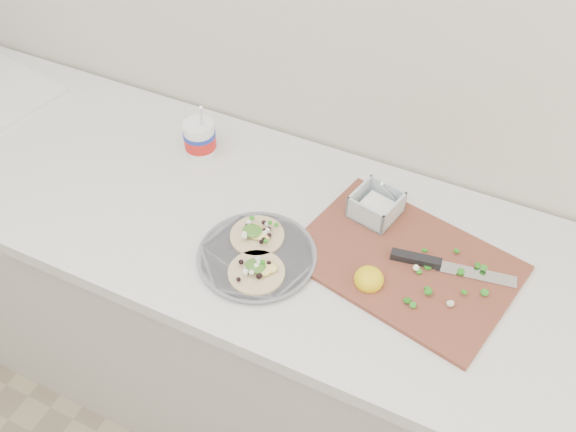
% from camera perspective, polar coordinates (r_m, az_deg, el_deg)
% --- Properties ---
extents(counter, '(2.44, 0.66, 0.90)m').
position_cam_1_polar(counter, '(1.96, -6.33, -7.56)').
color(counter, beige).
rests_on(counter, ground).
extents(taco_plate, '(0.27, 0.27, 0.04)m').
position_cam_1_polar(taco_plate, '(1.46, -2.79, -3.34)').
color(taco_plate, slate).
rests_on(taco_plate, counter).
extents(tub, '(0.09, 0.09, 0.19)m').
position_cam_1_polar(tub, '(1.70, -7.83, 7.10)').
color(tub, white).
rests_on(tub, counter).
extents(cutboard, '(0.53, 0.42, 0.07)m').
position_cam_1_polar(cutboard, '(1.48, 10.32, -3.35)').
color(cutboard, brown).
rests_on(cutboard, counter).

